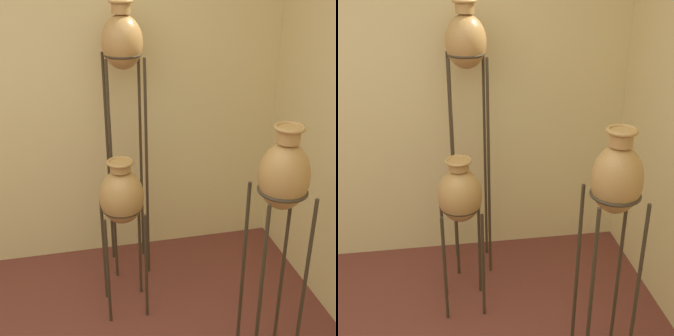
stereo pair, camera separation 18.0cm
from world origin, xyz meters
The scene contains 4 objects.
wall_back centered at (0.00, 1.99, 1.35)m, with size 7.93×0.06×2.70m.
vase_stand_tall centered at (0.76, 1.69, 1.61)m, with size 0.26×0.26×1.93m.
vase_stand_medium centered at (1.39, 0.61, 1.16)m, with size 0.26×0.26×1.45m.
vase_stand_short centered at (0.66, 1.23, 0.83)m, with size 0.27×0.27×1.08m.
Camera 1 is at (0.38, -1.28, 2.17)m, focal length 50.00 mm.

